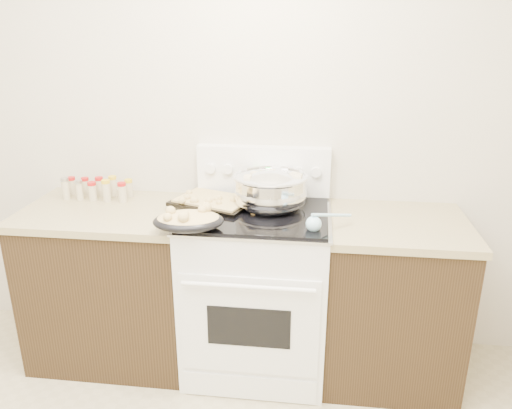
# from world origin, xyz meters

# --- Properties ---
(room_shell) EXTENTS (4.10, 3.60, 2.75)m
(room_shell) POSITION_xyz_m (0.00, 0.00, 1.70)
(room_shell) COLOR beige
(room_shell) RESTS_ON ground
(counter_left) EXTENTS (0.93, 0.67, 0.92)m
(counter_left) POSITION_xyz_m (-0.48, 1.43, 0.46)
(counter_left) COLOR black
(counter_left) RESTS_ON ground
(counter_right) EXTENTS (0.73, 0.67, 0.92)m
(counter_right) POSITION_xyz_m (1.08, 1.43, 0.46)
(counter_right) COLOR black
(counter_right) RESTS_ON ground
(kitchen_range) EXTENTS (0.78, 0.73, 1.22)m
(kitchen_range) POSITION_xyz_m (0.35, 1.42, 0.49)
(kitchen_range) COLOR white
(kitchen_range) RESTS_ON ground
(mixing_bowl) EXTENTS (0.46, 0.46, 0.24)m
(mixing_bowl) POSITION_xyz_m (0.41, 1.49, 1.04)
(mixing_bowl) COLOR silver
(mixing_bowl) RESTS_ON kitchen_range
(roasting_pan) EXTENTS (0.38, 0.29, 0.12)m
(roasting_pan) POSITION_xyz_m (0.05, 1.14, 0.99)
(roasting_pan) COLOR black
(roasting_pan) RESTS_ON kitchen_range
(baking_sheet) EXTENTS (0.50, 0.42, 0.06)m
(baking_sheet) POSITION_xyz_m (0.09, 1.50, 0.96)
(baking_sheet) COLOR black
(baking_sheet) RESTS_ON kitchen_range
(wooden_spoon) EXTENTS (0.12, 0.24, 0.04)m
(wooden_spoon) POSITION_xyz_m (0.36, 1.41, 0.95)
(wooden_spoon) COLOR tan
(wooden_spoon) RESTS_ON kitchen_range
(blue_ladle) EXTENTS (0.23, 0.19, 0.10)m
(blue_ladle) POSITION_xyz_m (0.66, 1.21, 0.98)
(blue_ladle) COLOR #A0D4EE
(blue_ladle) RESTS_ON kitchen_range
(spice_jars) EXTENTS (0.40, 0.14, 0.13)m
(spice_jars) POSITION_xyz_m (-0.60, 1.59, 0.98)
(spice_jars) COLOR #BFB28C
(spice_jars) RESTS_ON counter_left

